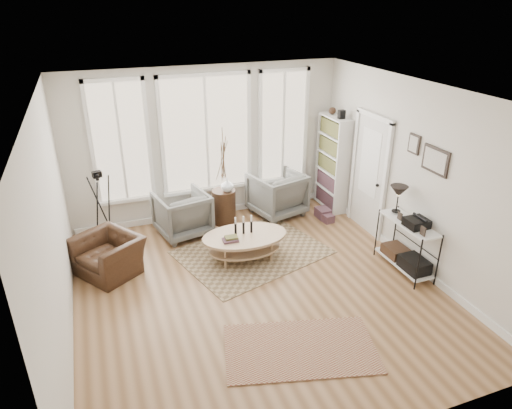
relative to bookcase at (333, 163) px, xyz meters
name	(u,v)px	position (x,y,z in m)	size (l,w,h in m)	color
room	(258,201)	(-2.42, -2.20, 0.47)	(5.50, 5.54, 2.90)	#976E48
bay_window	(207,137)	(-2.44, 0.49, 0.65)	(4.14, 0.12, 2.24)	tan
door	(369,172)	(0.13, -1.08, 0.17)	(0.09, 1.06, 2.22)	silver
bookcase	(333,163)	(0.00, 0.00, 0.00)	(0.31, 0.85, 2.06)	white
low_shelf	(406,241)	(-0.06, -2.52, -0.44)	(0.38, 1.08, 1.30)	white
wall_art	(430,156)	(0.14, -2.49, 0.92)	(0.04, 0.88, 0.44)	black
rug_main	(252,252)	(-2.15, -1.21, -0.95)	(2.33, 1.75, 0.01)	brown
rug_runner	(300,348)	(-2.38, -3.61, -0.94)	(1.86, 1.04, 0.01)	brown
coffee_table	(244,240)	(-2.34, -1.35, -0.61)	(1.45, 0.96, 0.65)	tan
armchair_left	(182,214)	(-3.11, -0.13, -0.55)	(0.87, 0.89, 0.81)	#63645E
armchair_right	(277,194)	(-1.17, 0.06, -0.52)	(0.93, 0.95, 0.87)	#63645E
side_table	(223,179)	(-2.26, 0.06, -0.06)	(0.45, 0.45, 1.87)	#382215
vase	(227,185)	(-2.21, 0.00, -0.16)	(0.24, 0.24, 0.25)	silver
accent_chair	(109,255)	(-4.46, -0.99, -0.65)	(0.83, 0.94, 0.61)	#382215
tripod_camera	(103,214)	(-4.45, -0.19, -0.30)	(0.50, 0.50, 1.42)	black
book_stack_near	(323,213)	(-0.39, -0.43, -0.86)	(0.24, 0.30, 0.19)	maroon
book_stack_far	(327,218)	(-0.39, -0.61, -0.88)	(0.19, 0.24, 0.16)	maroon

